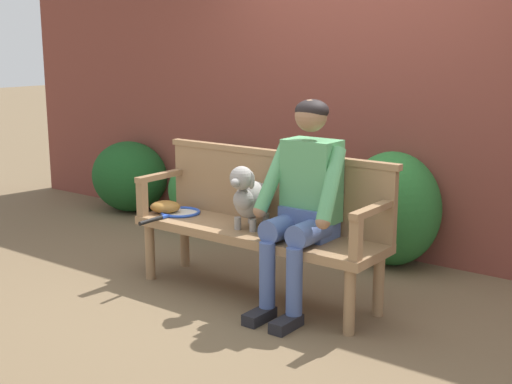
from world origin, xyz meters
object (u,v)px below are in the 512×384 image
Objects in this scene: garden_bench at (256,238)px; person_seated at (304,197)px; tennis_racket at (178,213)px; dog_on_bench at (249,196)px; baseball_glove at (165,207)px.

garden_bench is 0.51m from person_seated.
person_seated reaches higher than tennis_racket.
person_seated is 3.05× the size of dog_on_bench.
tennis_racket is at bearing -19.72° from baseball_glove.
person_seated is at bearing -31.91° from baseball_glove.
garden_bench is at bearing 1.79° from tennis_racket.
tennis_racket is at bearing -179.58° from dog_on_bench.
garden_bench is 0.69m from tennis_racket.
garden_bench is 1.34× the size of person_seated.
garden_bench is 4.09× the size of dog_on_bench.
garden_bench is 0.28m from dog_on_bench.
garden_bench is 0.79m from baseball_glove.
person_seated is 1.19m from baseball_glove.
dog_on_bench reaches higher than garden_bench.
garden_bench is at bearing -30.27° from baseball_glove.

